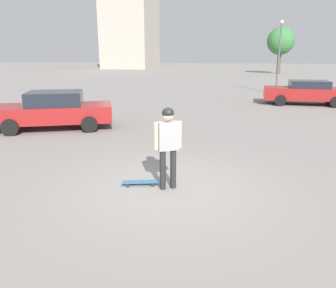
# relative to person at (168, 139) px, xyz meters

# --- Properties ---
(ground_plane) EXTENTS (220.00, 220.00, 0.00)m
(ground_plane) POSITION_rel_person_xyz_m (0.00, 0.00, -1.10)
(ground_plane) COLOR gray
(person) EXTENTS (0.37, 0.53, 1.77)m
(person) POSITION_rel_person_xyz_m (0.00, 0.00, 0.00)
(person) COLOR #262628
(person) RESTS_ON ground_plane
(skateboard) EXTENTS (0.41, 0.83, 0.08)m
(skateboard) POSITION_rel_person_xyz_m (0.06, 0.64, -1.03)
(skateboard) COLOR #336693
(skateboard) RESTS_ON ground_plane
(car_parked_near) EXTENTS (3.40, 4.82, 1.44)m
(car_parked_near) POSITION_rel_person_xyz_m (4.99, 5.50, -0.36)
(car_parked_near) COLOR maroon
(car_parked_near) RESTS_ON ground_plane
(car_parked_far) EXTENTS (2.22, 4.74, 1.38)m
(car_parked_far) POSITION_rel_person_xyz_m (13.70, -5.43, -0.37)
(car_parked_far) COLOR maroon
(car_parked_far) RESTS_ON ground_plane
(building_block_distant) EXTENTS (13.29, 9.39, 27.31)m
(building_block_distant) POSITION_rel_person_xyz_m (63.46, 20.53, 12.56)
(building_block_distant) COLOR #B2A899
(building_block_distant) RESTS_ON ground_plane
(tree_distant) EXTENTS (3.99, 3.99, 6.76)m
(tree_distant) POSITION_rel_person_xyz_m (46.72, -7.83, 3.61)
(tree_distant) COLOR brown
(tree_distant) RESTS_ON ground_plane
(lamp_post) EXTENTS (0.28, 0.28, 5.15)m
(lamp_post) POSITION_rel_person_xyz_m (18.95, -4.37, 1.96)
(lamp_post) COLOR #59595E
(lamp_post) RESTS_ON ground_plane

